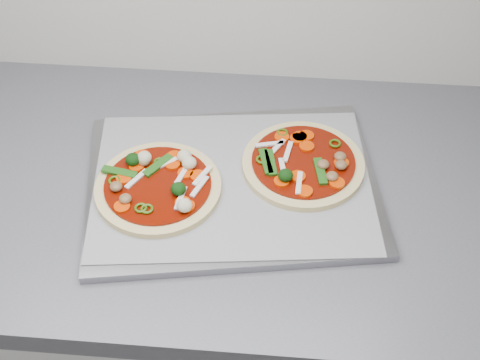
{
  "coord_description": "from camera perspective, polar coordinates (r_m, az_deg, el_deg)",
  "views": [
    {
      "loc": [
        -0.54,
        0.56,
        1.69
      ],
      "look_at": [
        -0.6,
        1.29,
        0.93
      ],
      "focal_mm": 50.0,
      "sensor_mm": 36.0,
      "label": 1
    }
  ],
  "objects": [
    {
      "name": "pizza_left",
      "position": [
        1.06,
        -6.98,
        -0.4
      ],
      "size": [
        0.27,
        0.27,
        0.03
      ],
      "rotation": [
        0.0,
        0.0,
        0.52
      ],
      "color": "#DFC988",
      "rests_on": "parchment"
    },
    {
      "name": "pizza_right",
      "position": [
        1.1,
        5.42,
        1.42
      ],
      "size": [
        0.28,
        0.28,
        0.03
      ],
      "rotation": [
        0.0,
        0.0,
        0.6
      ],
      "color": "#DFC988",
      "rests_on": "parchment"
    },
    {
      "name": "baking_tray",
      "position": [
        1.08,
        -0.67,
        -0.4
      ],
      "size": [
        0.51,
        0.42,
        0.02
      ],
      "primitive_type": "cube",
      "rotation": [
        0.0,
        0.0,
        0.17
      ],
      "color": "gray",
      "rests_on": "countertop"
    },
    {
      "name": "parchment",
      "position": [
        1.08,
        -0.68,
        -0.09
      ],
      "size": [
        0.48,
        0.37,
        0.0
      ],
      "primitive_type": "cube",
      "rotation": [
        0.0,
        0.0,
        0.12
      ],
      "color": "gray",
      "rests_on": "baking_tray"
    }
  ]
}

